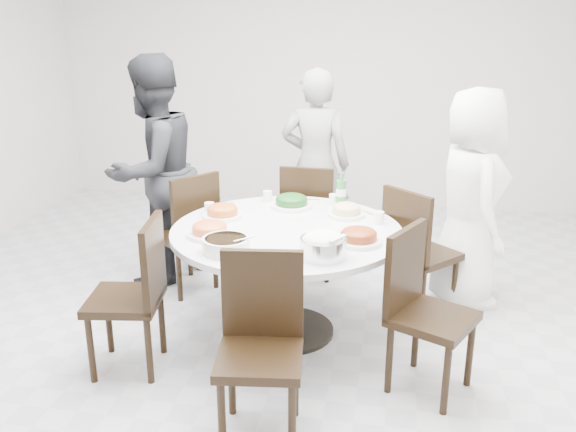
% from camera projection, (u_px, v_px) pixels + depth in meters
% --- Properties ---
extents(floor, '(6.00, 6.00, 0.01)m').
position_uv_depth(floor, '(269.00, 323.00, 4.29)').
color(floor, '#B7B7BC').
rests_on(floor, ground).
extents(wall_back, '(6.00, 0.01, 2.80)m').
position_uv_depth(wall_back, '(324.00, 79.00, 6.65)').
color(wall_back, beige).
rests_on(wall_back, ground).
extents(dining_table, '(1.50, 1.50, 0.75)m').
position_uv_depth(dining_table, '(287.00, 282.00, 4.06)').
color(dining_table, silver).
rests_on(dining_table, floor).
extents(chair_ne, '(0.59, 0.59, 0.95)m').
position_uv_depth(chair_ne, '(422.00, 251.00, 4.30)').
color(chair_ne, black).
rests_on(chair_ne, floor).
extents(chair_n, '(0.43, 0.43, 0.95)m').
position_uv_depth(chair_n, '(310.00, 219.00, 5.00)').
color(chair_n, black).
rests_on(chair_n, floor).
extents(chair_nw, '(0.59, 0.59, 0.95)m').
position_uv_depth(chair_nw, '(183.00, 231.00, 4.71)').
color(chair_nw, black).
rests_on(chair_nw, floor).
extents(chair_sw, '(0.48, 0.48, 0.95)m').
position_uv_depth(chair_sw, '(124.00, 296.00, 3.62)').
color(chair_sw, black).
rests_on(chair_sw, floor).
extents(chair_s, '(0.47, 0.47, 0.95)m').
position_uv_depth(chair_s, '(259.00, 354.00, 3.01)').
color(chair_s, black).
rests_on(chair_s, floor).
extents(chair_se, '(0.56, 0.56, 0.95)m').
position_uv_depth(chair_se, '(433.00, 315.00, 3.40)').
color(chair_se, black).
rests_on(chair_se, floor).
extents(diner_right, '(0.69, 0.88, 1.60)m').
position_uv_depth(diner_right, '(470.00, 199.00, 4.40)').
color(diner_right, white).
rests_on(diner_right, floor).
extents(diner_middle, '(0.61, 0.41, 1.66)m').
position_uv_depth(diner_middle, '(315.00, 164.00, 5.29)').
color(diner_middle, black).
rests_on(diner_middle, floor).
extents(diner_left, '(0.96, 1.07, 1.80)m').
position_uv_depth(diner_left, '(153.00, 171.00, 4.77)').
color(diner_left, black).
rests_on(diner_left, floor).
extents(dish_greens, '(0.29, 0.29, 0.08)m').
position_uv_depth(dish_greens, '(291.00, 202.00, 4.36)').
color(dish_greens, white).
rests_on(dish_greens, dining_table).
extents(dish_pale, '(0.25, 0.25, 0.07)m').
position_uv_depth(dish_pale, '(346.00, 212.00, 4.17)').
color(dish_pale, white).
rests_on(dish_pale, dining_table).
extents(dish_orange, '(0.27, 0.27, 0.07)m').
position_uv_depth(dish_orange, '(222.00, 213.00, 4.14)').
color(dish_orange, white).
rests_on(dish_orange, dining_table).
extents(dish_redbrown, '(0.28, 0.28, 0.07)m').
position_uv_depth(dish_redbrown, '(359.00, 238.00, 3.68)').
color(dish_redbrown, white).
rests_on(dish_redbrown, dining_table).
extents(dish_tofu, '(0.28, 0.28, 0.07)m').
position_uv_depth(dish_tofu, '(210.00, 231.00, 3.79)').
color(dish_tofu, white).
rests_on(dish_tofu, dining_table).
extents(rice_bowl, '(0.27, 0.27, 0.11)m').
position_uv_depth(rice_bowl, '(323.00, 248.00, 3.46)').
color(rice_bowl, silver).
rests_on(rice_bowl, dining_table).
extents(soup_bowl, '(0.28, 0.28, 0.09)m').
position_uv_depth(soup_bowl, '(226.00, 245.00, 3.55)').
color(soup_bowl, white).
rests_on(soup_bowl, dining_table).
extents(beverage_bottle, '(0.07, 0.07, 0.25)m').
position_uv_depth(beverage_bottle, '(341.00, 190.00, 4.35)').
color(beverage_bottle, '#307833').
rests_on(beverage_bottle, dining_table).
extents(tea_cups, '(0.07, 0.07, 0.08)m').
position_uv_depth(tea_cups, '(302.00, 197.00, 4.49)').
color(tea_cups, white).
rests_on(tea_cups, dining_table).
extents(chopsticks, '(0.24, 0.04, 0.01)m').
position_uv_depth(chopsticks, '(300.00, 198.00, 4.57)').
color(chopsticks, tan).
rests_on(chopsticks, dining_table).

